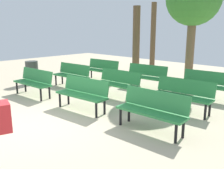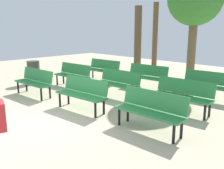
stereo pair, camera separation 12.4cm
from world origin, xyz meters
TOP-DOWN VIEW (x-y plane):
  - ground_plane at (0.00, 0.00)m, footprint 24.00×24.00m
  - bench_r0_c0 at (-2.38, 1.38)m, footprint 1.63×0.60m
  - bench_r0_c1 at (-0.07, 1.56)m, footprint 1.64×0.63m
  - bench_r0_c2 at (2.10, 1.73)m, footprint 1.62×0.55m
  - bench_r1_c0 at (-2.49, 3.02)m, footprint 1.63×0.60m
  - bench_r1_c1 at (-0.26, 3.17)m, footprint 1.62×0.55m
  - bench_r1_c2 at (1.97, 3.34)m, footprint 1.63×0.60m
  - bench_r2_c0 at (-2.56, 4.66)m, footprint 1.63×0.61m
  - bench_r2_c1 at (-0.32, 4.78)m, footprint 1.64×0.64m
  - bench_r2_c2 at (1.91, 4.99)m, footprint 1.64×0.63m
  - tree_0 at (-2.08, 6.39)m, footprint 0.33×0.33m
  - tree_2 at (-2.50, 8.32)m, footprint 0.27×0.27m
  - trash_bin at (-4.07, 2.23)m, footprint 0.49×0.49m

SIDE VIEW (x-z plane):
  - ground_plane at x=0.00m, z-range 0.00..0.00m
  - trash_bin at x=-4.07m, z-range 0.00..0.92m
  - bench_r0_c0 at x=-2.38m, z-range 0.07..0.94m
  - bench_r0_c1 at x=-0.07m, z-range 0.07..0.94m
  - bench_r0_c2 at x=2.10m, z-range 0.07..0.94m
  - bench_r1_c0 at x=-2.49m, z-range 0.07..0.94m
  - bench_r1_c1 at x=-0.26m, z-range 0.07..0.94m
  - bench_r1_c2 at x=1.97m, z-range 0.07..0.94m
  - bench_r2_c0 at x=-2.56m, z-range 0.07..0.94m
  - bench_r2_c1 at x=-0.32m, z-range 0.07..0.94m
  - bench_r2_c2 at x=1.91m, z-range 0.07..0.94m
  - tree_0 at x=-2.08m, z-range 0.00..3.17m
  - tree_2 at x=-2.50m, z-range 0.00..3.49m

